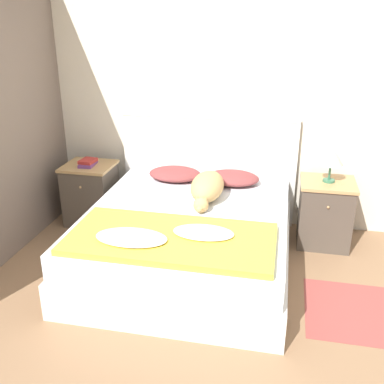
{
  "coord_description": "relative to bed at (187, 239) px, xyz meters",
  "views": [
    {
      "loc": [
        0.65,
        -2.28,
        2.08
      ],
      "look_at": [
        -0.1,
        1.26,
        0.62
      ],
      "focal_mm": 42.0,
      "sensor_mm": 36.0,
      "label": 1
    }
  ],
  "objects": [
    {
      "name": "ground_plane",
      "position": [
        0.1,
        -1.07,
        -0.25
      ],
      "size": [
        16.0,
        16.0,
        0.0
      ],
      "primitive_type": "plane",
      "color": "#896647"
    },
    {
      "name": "wall_back",
      "position": [
        0.1,
        1.06,
        1.02
      ],
      "size": [
        9.0,
        0.06,
        2.55
      ],
      "color": "beige",
      "rests_on": "ground_plane"
    },
    {
      "name": "table_lamp",
      "position": [
        1.18,
        0.67,
        0.61
      ],
      "size": [
        0.21,
        0.21,
        0.32
      ],
      "color": "#336B4C",
      "rests_on": "nightstand_right"
    },
    {
      "name": "headboard",
      "position": [
        0.0,
        0.99,
        0.33
      ],
      "size": [
        1.79,
        0.06,
        1.13
      ],
      "color": "silver",
      "rests_on": "ground_plane"
    },
    {
      "name": "nightstand_right",
      "position": [
        1.18,
        0.67,
        0.06
      ],
      "size": [
        0.49,
        0.47,
        0.63
      ],
      "color": "#4C4238",
      "rests_on": "ground_plane"
    },
    {
      "name": "pillow_right",
      "position": [
        0.29,
        0.73,
        0.32
      ],
      "size": [
        0.52,
        0.38,
        0.12
      ],
      "color": "brown",
      "rests_on": "bed"
    },
    {
      "name": "bed",
      "position": [
        0.0,
        0.0,
        0.0
      ],
      "size": [
        1.71,
        1.94,
        0.52
      ],
      "color": "silver",
      "rests_on": "ground_plane"
    },
    {
      "name": "nightstand_left",
      "position": [
        -1.18,
        0.67,
        0.06
      ],
      "size": [
        0.49,
        0.47,
        0.63
      ],
      "color": "#4C4238",
      "rests_on": "ground_plane"
    },
    {
      "name": "book_stack",
      "position": [
        -1.18,
        0.66,
        0.4
      ],
      "size": [
        0.15,
        0.24,
        0.06
      ],
      "color": "#703D7F",
      "rests_on": "nightstand_left"
    },
    {
      "name": "quilt",
      "position": [
        -0.01,
        -0.55,
        0.29
      ],
      "size": [
        1.5,
        0.75,
        0.09
      ],
      "color": "yellow",
      "rests_on": "bed"
    },
    {
      "name": "dog",
      "position": [
        0.12,
        0.31,
        0.37
      ],
      "size": [
        0.29,
        0.75,
        0.24
      ],
      "color": "tan",
      "rests_on": "bed"
    },
    {
      "name": "pillow_left",
      "position": [
        -0.29,
        0.73,
        0.32
      ],
      "size": [
        0.52,
        0.38,
        0.12
      ],
      "color": "brown",
      "rests_on": "bed"
    }
  ]
}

